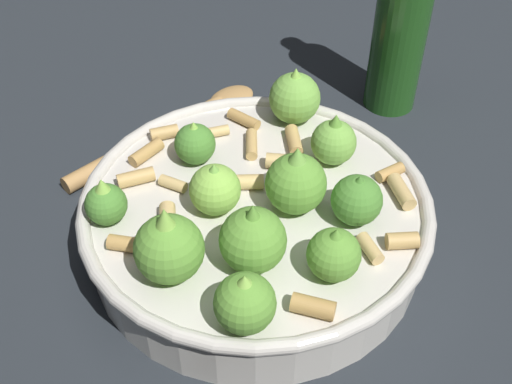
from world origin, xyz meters
name	(u,v)px	position (x,y,z in m)	size (l,w,h in m)	color
ground_plane	(256,244)	(0.00, 0.00, 0.00)	(2.40, 2.40, 0.00)	#23282D
cooking_pan	(256,215)	(0.00, 0.00, 0.04)	(0.27, 0.27, 0.11)	beige
olive_oil_bottle	(402,22)	(-0.04, 0.24, 0.09)	(0.05, 0.05, 0.22)	#1E4C19
wooden_spoon	(177,126)	(-0.16, 0.05, 0.01)	(0.04, 0.23, 0.02)	#B2844C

